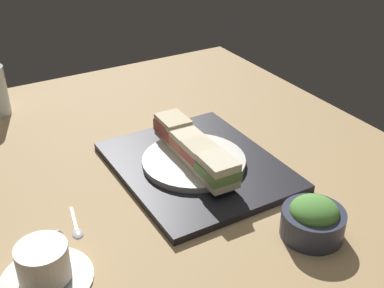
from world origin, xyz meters
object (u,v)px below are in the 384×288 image
Objects in this scene: sandwich_plate at (194,161)px; sandwich_nearmost at (218,171)px; coffee_cup at (44,266)px; teaspoon at (76,228)px; salad_bowl at (313,219)px; sandwich_farmost at (173,128)px; sandwich_inner_far at (187,142)px; sandwich_inner_near at (201,156)px.

sandwich_nearmost reaches higher than sandwich_plate.
coffee_cup reaches higher than teaspoon.
sandwich_nearmost is at bearing 22.48° from salad_bowl.
sandwich_nearmost is at bearing 177.35° from sandwich_farmost.
sandwich_nearmost is at bearing 177.35° from sandwich_inner_far.
sandwich_plate is 28.93cm from teaspoon.
sandwich_farmost is 0.55× the size of coffee_cup.
sandwich_nearmost is 0.98× the size of sandwich_farmost.
sandwich_farmost reaches higher than salad_bowl.
teaspoon is at bearing 83.11° from sandwich_nearmost.
teaspoon is at bearing 109.27° from sandwich_inner_far.
salad_bowl is 1.16× the size of teaspoon.
sandwich_inner_near is 13.24cm from sandwich_farmost.
salad_bowl is at bearing -157.52° from sandwich_nearmost.
sandwich_inner_far is 1.03× the size of sandwich_farmost.
sandwich_farmost is at bearing -2.65° from sandwich_inner_near.
coffee_cup is at bearing 125.14° from sandwich_farmost.
salad_bowl is at bearing -170.00° from sandwich_farmost.
coffee_cup is at bearing 73.66° from salad_bowl.
sandwich_farmost is (19.84, -0.92, -0.08)cm from sandwich_nearmost.
salad_bowl is (-28.52, -7.24, 1.23)cm from sandwich_plate.
sandwich_inner_far is 0.75× the size of salad_bowl.
salad_bowl is at bearing -106.34° from coffee_cup.
sandwich_nearmost reaches higher than salad_bowl.
coffee_cup is (-15.82, 36.10, 0.71)cm from sandwich_plate.
sandwich_inner_near is at bearing 177.35° from sandwich_plate.
sandwich_inner_far is 6.63cm from sandwich_farmost.
coffee_cup is 12.48cm from teaspoon.
sandwich_nearmost reaches higher than sandwich_farmost.
sandwich_inner_near is at bearing 177.35° from sandwich_inner_far.
sandwich_plate is 1.97× the size of salad_bowl.
sandwich_inner_near reaches higher than coffee_cup.
sandwich_inner_far is at bearing 12.55° from salad_bowl.
salad_bowl reaches higher than teaspoon.
sandwich_inner_near is at bearing -70.81° from coffee_cup.
sandwich_inner_near is 0.85× the size of teaspoon.
sandwich_farmost is at bearing -60.00° from teaspoon.
sandwich_farmost reaches higher than teaspoon.
teaspoon is (-16.49, 28.57, -5.07)cm from sandwich_farmost.
teaspoon is (-9.88, 28.26, -4.79)cm from sandwich_inner_far.
sandwich_plate is 2.72× the size of sandwich_farmost.
sandwich_plate is at bearing 177.35° from sandwich_farmost.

